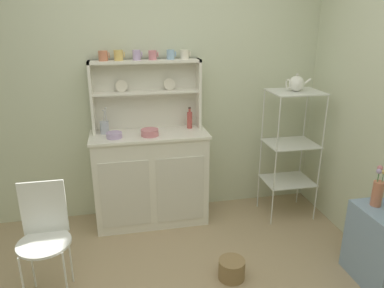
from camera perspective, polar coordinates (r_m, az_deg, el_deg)
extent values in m
cube|color=beige|center=(3.53, -5.37, 8.47)|extent=(3.84, 0.05, 2.50)
cube|color=white|center=(3.51, -6.46, -5.33)|extent=(1.04, 0.42, 0.90)
cube|color=silver|center=(3.33, -10.39, -7.84)|extent=(0.44, 0.01, 0.63)
cube|color=silver|center=(3.37, -1.80, -7.18)|extent=(0.44, 0.01, 0.63)
cube|color=white|center=(3.36, -6.74, 1.51)|extent=(1.07, 0.45, 0.02)
cube|color=silver|center=(3.47, -7.26, 7.77)|extent=(1.00, 0.02, 0.64)
cube|color=white|center=(3.39, -15.46, 6.96)|extent=(0.02, 0.18, 0.64)
cube|color=white|center=(3.46, 1.01, 7.90)|extent=(0.02, 0.18, 0.64)
cube|color=white|center=(3.38, -7.17, 8.05)|extent=(0.96, 0.16, 0.02)
cube|color=white|center=(3.34, -7.37, 12.73)|extent=(1.00, 0.18, 0.02)
cylinder|color=silver|center=(3.40, -11.01, 8.93)|extent=(0.11, 0.03, 0.11)
cylinder|color=silver|center=(3.43, -3.55, 9.33)|extent=(0.11, 0.03, 0.11)
cylinder|color=silver|center=(3.42, 12.98, -3.09)|extent=(0.01, 0.01, 1.26)
cylinder|color=silver|center=(3.63, 19.50, -2.44)|extent=(0.01, 0.01, 1.26)
cylinder|color=silver|center=(3.73, 10.74, -1.05)|extent=(0.01, 0.01, 1.26)
cylinder|color=silver|center=(3.92, 16.87, -0.56)|extent=(0.01, 0.01, 1.26)
cube|color=silver|center=(3.50, 15.94, 7.87)|extent=(0.47, 0.38, 0.01)
cube|color=silver|center=(3.63, 15.22, 0.08)|extent=(0.47, 0.38, 0.01)
cube|color=silver|center=(3.77, 14.71, -5.55)|extent=(0.47, 0.38, 0.01)
cube|color=#849EBC|center=(3.12, 27.32, -14.30)|extent=(0.28, 0.48, 0.58)
cylinder|color=white|center=(2.80, -24.93, -19.62)|extent=(0.01, 0.01, 0.45)
cylinder|color=white|center=(2.75, -19.13, -19.63)|extent=(0.01, 0.01, 0.45)
cylinder|color=white|center=(3.01, -23.82, -16.47)|extent=(0.01, 0.01, 0.45)
cylinder|color=white|center=(2.96, -18.52, -16.39)|extent=(0.01, 0.01, 0.45)
cylinder|color=white|center=(2.75, -22.19, -14.22)|extent=(0.36, 0.36, 0.02)
cube|color=white|center=(2.77, -22.25, -9.22)|extent=(0.31, 0.02, 0.40)
cylinder|color=#93754C|center=(2.96, 6.23, -18.91)|extent=(0.20, 0.20, 0.16)
cylinder|color=#C67556|center=(3.33, -13.77, 13.28)|extent=(0.08, 0.08, 0.09)
torus|color=#C67556|center=(3.32, -12.89, 13.42)|extent=(0.01, 0.05, 0.05)
cylinder|color=#DBB760|center=(3.32, -11.45, 13.48)|extent=(0.08, 0.08, 0.09)
torus|color=#DBB760|center=(3.32, -10.58, 13.61)|extent=(0.01, 0.05, 0.05)
cylinder|color=#B79ECC|center=(3.33, -8.68, 13.63)|extent=(0.07, 0.07, 0.09)
torus|color=#B79ECC|center=(3.33, -7.88, 13.75)|extent=(0.01, 0.05, 0.05)
cylinder|color=#D17A84|center=(3.34, -6.19, 13.70)|extent=(0.07, 0.07, 0.08)
torus|color=#D17A84|center=(3.34, -5.39, 13.80)|extent=(0.01, 0.05, 0.05)
cylinder|color=#8EB2D1|center=(3.36, -3.39, 13.83)|extent=(0.07, 0.07, 0.09)
torus|color=#8EB2D1|center=(3.37, -2.61, 13.92)|extent=(0.01, 0.05, 0.05)
cylinder|color=silver|center=(3.38, -1.18, 13.86)|extent=(0.08, 0.08, 0.08)
torus|color=silver|center=(3.39, -0.35, 13.95)|extent=(0.01, 0.05, 0.05)
cylinder|color=#B79ECC|center=(3.26, -12.11, 1.36)|extent=(0.14, 0.14, 0.05)
cylinder|color=#D17A84|center=(3.27, -6.64, 1.81)|extent=(0.16, 0.16, 0.06)
cylinder|color=#B74C47|center=(3.46, -0.38, 3.75)|extent=(0.05, 0.05, 0.15)
cylinder|color=#B74C47|center=(3.44, -0.38, 5.28)|extent=(0.02, 0.02, 0.04)
cylinder|color=#4C382D|center=(3.43, -0.38, 5.67)|extent=(0.03, 0.03, 0.01)
cylinder|color=#B2B7C6|center=(3.40, -13.56, 2.52)|extent=(0.08, 0.08, 0.11)
cylinder|color=silver|center=(3.37, -13.28, 3.87)|extent=(0.01, 0.03, 0.19)
ellipsoid|color=silver|center=(3.35, -13.41, 5.52)|extent=(0.02, 0.01, 0.01)
cylinder|color=silver|center=(3.41, -13.63, 3.75)|extent=(0.03, 0.01, 0.16)
ellipsoid|color=silver|center=(3.38, -13.74, 5.15)|extent=(0.02, 0.01, 0.01)
sphere|color=white|center=(3.49, 16.05, 9.10)|extent=(0.14, 0.14, 0.14)
sphere|color=silver|center=(3.48, 16.17, 10.39)|extent=(0.02, 0.02, 0.02)
cylinder|color=white|center=(3.53, 17.53, 9.25)|extent=(0.09, 0.02, 0.07)
torus|color=white|center=(3.45, 14.83, 9.10)|extent=(0.01, 0.09, 0.09)
cylinder|color=#C67556|center=(3.02, 27.05, -6.95)|extent=(0.08, 0.08, 0.19)
cylinder|color=#4C844C|center=(2.96, 27.14, -4.72)|extent=(0.00, 0.01, 0.10)
sphere|color=#B79ECC|center=(2.94, 27.29, -3.79)|extent=(0.04, 0.04, 0.04)
cylinder|color=#4C844C|center=(2.97, 27.71, -4.80)|extent=(0.00, 0.01, 0.10)
sphere|color=#DBB760|center=(2.95, 27.86, -3.90)|extent=(0.03, 0.03, 0.03)
cylinder|color=#4C844C|center=(2.97, 27.22, -4.45)|extent=(0.00, 0.01, 0.12)
sphere|color=#D17A84|center=(2.95, 27.40, -3.35)|extent=(0.04, 0.04, 0.04)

